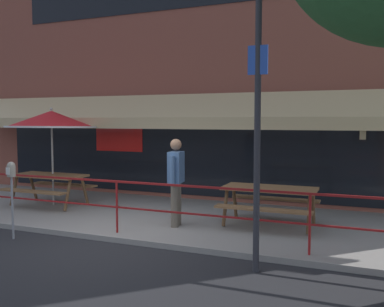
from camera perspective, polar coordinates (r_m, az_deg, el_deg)
ground_plane at (r=7.93m, az=-11.12°, el=-11.51°), size 120.00×120.00×0.00m
patio_deck at (r=9.59m, az=-4.43°, el=-8.33°), size 15.00×4.00×0.10m
restaurant_building at (r=11.54m, az=0.61°, el=13.90°), size 15.00×1.60×8.19m
patio_railing at (r=7.99m, az=-10.01°, el=-5.48°), size 13.84×0.04×0.97m
picnic_table_left at (r=10.91m, az=-18.52°, el=-3.49°), size 1.80×1.42×0.76m
picnic_table_centre at (r=8.52m, az=10.28°, el=-5.50°), size 1.80×1.42×0.76m
patio_umbrella_left at (r=10.92m, az=-18.23°, el=4.28°), size 2.14×2.14×2.38m
pedestrian_walking at (r=8.33m, az=-2.14°, el=-3.22°), size 0.30×0.61×1.71m
parking_meter_near at (r=8.40m, az=-22.94°, el=-2.88°), size 0.15×0.16×1.42m
street_sign_pole at (r=6.06m, az=8.72°, el=4.13°), size 0.28×0.09×4.16m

